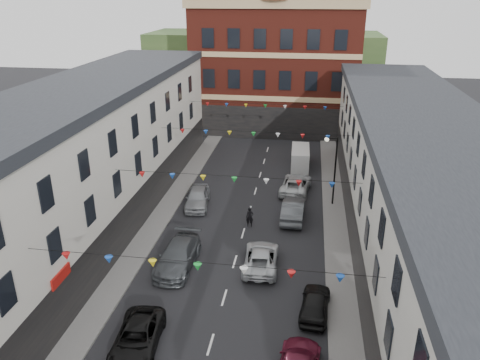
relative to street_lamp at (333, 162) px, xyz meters
The scene contains 18 objects.
ground 15.94m from the street_lamp, 115.07° to the right, with size 160.00×160.00×0.00m, color black.
pavement_left 18.43m from the street_lamp, 138.26° to the right, with size 1.80×64.00×0.15m, color #605E5B.
pavement_right 12.60m from the street_lamp, 88.33° to the right, with size 1.80×64.00×0.15m, color #605E5B.
terrace_left 22.52m from the street_lamp, 144.66° to the right, with size 8.40×56.00×10.70m.
terrace_right 14.04m from the street_lamp, 68.09° to the right, with size 8.40×56.00×9.70m.
civic_building 25.18m from the street_lamp, 105.30° to the left, with size 20.60×13.30×18.50m.
clock_tower 27.57m from the street_lamp, 123.79° to the left, with size 5.60×5.60×30.00m.
distant_hill 49.16m from the street_lamp, 102.40° to the left, with size 40.00×14.00×10.00m, color #325025.
street_lamp is the anchor object (origin of this frame).
car_left_c 21.63m from the street_lamp, 118.34° to the right, with size 2.18×4.74×1.32m, color black.
car_left_d 15.37m from the street_lamp, 132.42° to the right, with size 2.20×5.42×1.57m, color #45494E.
car_left_e 11.59m from the street_lamp, behind, with size 1.86×4.63×1.58m, color gray.
car_right_d 15.05m from the street_lamp, 94.84° to the right, with size 1.57×3.91×1.33m, color black.
car_right_e 5.23m from the street_lamp, 134.53° to the right, with size 1.70×4.87×1.61m, color #4A4E52.
car_right_f 4.98m from the street_lamp, 140.46° to the left, with size 2.40×5.21×1.45m, color silver.
moving_car 11.79m from the street_lamp, 114.79° to the right, with size 2.19×4.74×1.32m, color silver.
white_van 9.65m from the street_lamp, 107.38° to the left, with size 1.76×4.58×2.03m, color silver.
pedestrian 8.44m from the street_lamp, 142.22° to the right, with size 0.57×0.38×1.57m, color black.
Camera 1 is at (4.30, -22.68, 17.00)m, focal length 35.00 mm.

